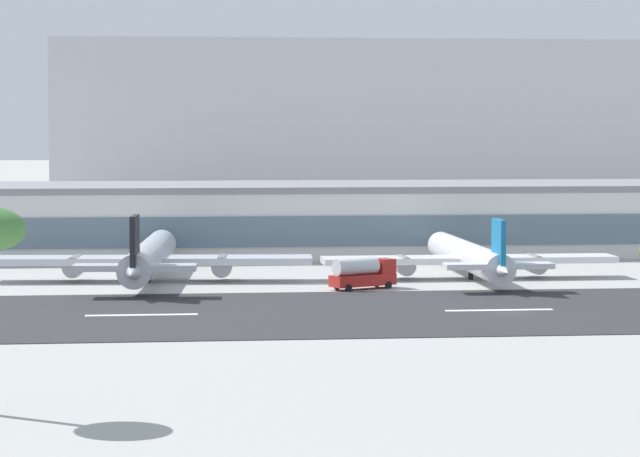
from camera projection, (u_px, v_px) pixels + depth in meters
The scene contains 9 objects.
ground_plane at pixel (510, 314), 157.23m from camera, with size 1400.00×1400.00×0.00m, color #A8A8A3.
runway_strip at pixel (504, 310), 159.95m from camera, with size 800.00×38.74×0.08m, color #2D2D30.
runway_centreline_dash_3 at pixel (142, 315), 155.80m from camera, with size 12.00×1.20×0.01m, color white.
runway_centreline_dash_4 at pixel (499, 310), 159.88m from camera, with size 12.00×1.20×0.01m, color white.
terminal_building at pixel (275, 219), 230.08m from camera, with size 203.01×28.57×11.09m.
distant_hotel_block at pixel (358, 128), 332.51m from camera, with size 137.44×25.80×39.32m, color #BCBCC1.
airliner_black_tail_gate_0 at pixel (148, 258), 188.77m from camera, with size 42.85×46.65×9.74m.
airliner_blue_tail_gate_1 at pixel (471, 258), 192.30m from camera, with size 39.19×42.93×8.96m.
service_fuel_truck_1 at pixel (363, 273), 180.76m from camera, with size 8.77×6.12×3.95m.
Camera 1 is at (-36.82, -153.15, 20.39)m, focal length 81.89 mm.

